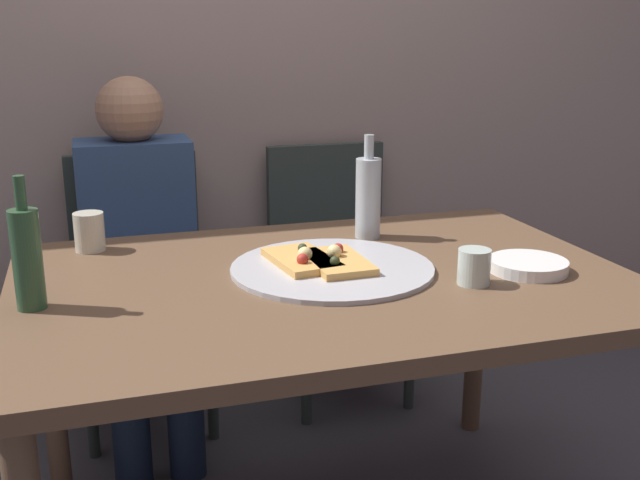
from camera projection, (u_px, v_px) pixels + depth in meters
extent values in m
cube|color=gray|center=(229.00, 31.00, 2.68)|extent=(6.00, 0.10, 2.60)
cube|color=brown|center=(324.00, 283.00, 1.80)|extent=(1.44, 0.99, 0.04)
cylinder|color=brown|center=(52.00, 384.00, 2.12)|extent=(0.06, 0.06, 0.71)
cylinder|color=brown|center=(476.00, 330.00, 2.49)|extent=(0.06, 0.06, 0.71)
cylinder|color=#ADADB2|center=(332.00, 268.00, 1.83)|extent=(0.49, 0.49, 0.01)
cube|color=tan|center=(302.00, 260.00, 1.85)|extent=(0.16, 0.24, 0.02)
sphere|color=#EAD184|center=(305.00, 254.00, 1.82)|extent=(0.04, 0.04, 0.04)
sphere|color=#2D381E|center=(302.00, 248.00, 1.89)|extent=(0.02, 0.02, 0.02)
sphere|color=#B22D23|center=(302.00, 259.00, 1.79)|extent=(0.03, 0.03, 0.03)
cube|color=tan|center=(337.00, 262.00, 1.83)|extent=(0.14, 0.22, 0.02)
sphere|color=#EAD184|center=(334.00, 252.00, 1.84)|extent=(0.04, 0.04, 0.04)
sphere|color=#2D381E|center=(335.00, 261.00, 1.78)|extent=(0.02, 0.02, 0.02)
sphere|color=#B22D23|center=(338.00, 249.00, 1.88)|extent=(0.03, 0.03, 0.03)
cylinder|color=#2D5133|center=(27.00, 260.00, 1.56)|extent=(0.06, 0.06, 0.21)
cylinder|color=#2D5133|center=(20.00, 193.00, 1.52)|extent=(0.02, 0.02, 0.07)
cylinder|color=#B2BCC1|center=(368.00, 198.00, 2.09)|extent=(0.07, 0.07, 0.22)
cylinder|color=#B2BCC1|center=(369.00, 147.00, 2.05)|extent=(0.03, 0.03, 0.07)
cylinder|color=beige|center=(89.00, 232.00, 1.98)|extent=(0.08, 0.08, 0.10)
cylinder|color=#B7C6BC|center=(474.00, 267.00, 1.73)|extent=(0.08, 0.08, 0.08)
cylinder|color=white|center=(528.00, 266.00, 1.82)|extent=(0.19, 0.19, 0.03)
cube|color=#2D3833|center=(143.00, 297.00, 2.52)|extent=(0.44, 0.44, 0.05)
cube|color=#2D3833|center=(134.00, 217.00, 2.64)|extent=(0.44, 0.04, 0.45)
cylinder|color=#2D3833|center=(212.00, 379.00, 2.46)|extent=(0.04, 0.04, 0.42)
cylinder|color=#2D3833|center=(90.00, 395.00, 2.36)|extent=(0.04, 0.04, 0.42)
cylinder|color=#2D3833|center=(195.00, 335.00, 2.81)|extent=(0.04, 0.04, 0.42)
cylinder|color=#2D3833|center=(88.00, 347.00, 2.70)|extent=(0.04, 0.04, 0.42)
cube|color=#2D3833|center=(342.00, 277.00, 2.72)|extent=(0.44, 0.44, 0.05)
cube|color=#2D3833|center=(325.00, 204.00, 2.84)|extent=(0.44, 0.04, 0.45)
cylinder|color=#2D3833|center=(410.00, 353.00, 2.66)|extent=(0.04, 0.04, 0.42)
cylinder|color=#2D3833|center=(306.00, 366.00, 2.55)|extent=(0.04, 0.04, 0.42)
cylinder|color=#2D3833|center=(371.00, 315.00, 3.01)|extent=(0.04, 0.04, 0.42)
cylinder|color=#2D3833|center=(279.00, 325.00, 2.90)|extent=(0.04, 0.04, 0.42)
cube|color=navy|center=(137.00, 220.00, 2.47)|extent=(0.36, 0.22, 0.52)
sphere|color=#A87A5B|center=(130.00, 110.00, 2.37)|extent=(0.21, 0.21, 0.21)
cylinder|color=black|center=(173.00, 313.00, 2.38)|extent=(0.12, 0.40, 0.12)
cylinder|color=black|center=(121.00, 319.00, 2.33)|extent=(0.12, 0.40, 0.12)
cylinder|color=black|center=(185.00, 407.00, 2.25)|extent=(0.11, 0.11, 0.45)
cylinder|color=black|center=(130.00, 415.00, 2.21)|extent=(0.11, 0.11, 0.45)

